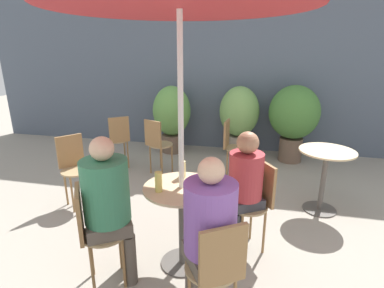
{
  "coord_description": "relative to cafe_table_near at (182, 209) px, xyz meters",
  "views": [
    {
      "loc": [
        0.46,
        -2.06,
        1.85
      ],
      "look_at": [
        -0.12,
        0.53,
        1.01
      ],
      "focal_mm": 28.0,
      "sensor_mm": 36.0,
      "label": 1
    }
  ],
  "objects": [
    {
      "name": "ground_plane",
      "position": [
        0.12,
        -0.13,
        -0.55
      ],
      "size": [
        20.0,
        20.0,
        0.0
      ],
      "primitive_type": "plane",
      "color": "gray"
    },
    {
      "name": "storefront_wall",
      "position": [
        0.12,
        3.44,
        0.95
      ],
      "size": [
        10.0,
        0.06,
        3.0
      ],
      "color": "#4C5666",
      "rests_on": "ground_plane"
    },
    {
      "name": "cafe_table_near",
      "position": [
        0.0,
        0.0,
        0.0
      ],
      "size": [
        0.64,
        0.64,
        0.76
      ],
      "color": "#514C47",
      "rests_on": "ground_plane"
    },
    {
      "name": "cafe_table_far",
      "position": [
        1.38,
        1.27,
        -0.01
      ],
      "size": [
        0.62,
        0.62,
        0.76
      ],
      "color": "#514C47",
      "rests_on": "ground_plane"
    },
    {
      "name": "bistro_chair_0",
      "position": [
        -0.61,
        -0.39,
        -0.02
      ],
      "size": [
        0.42,
        0.41,
        0.86
      ],
      "rotation": [
        0.0,
        0.0,
        -4.15
      ],
      "color": "#997F56",
      "rests_on": "ground_plane"
    },
    {
      "name": "bistro_chair_1",
      "position": [
        0.39,
        -0.61,
        -0.02
      ],
      "size": [
        0.41,
        0.42,
        0.86
      ],
      "rotation": [
        0.0,
        0.0,
        -2.58
      ],
      "color": "#997F56",
      "rests_on": "ground_plane"
    },
    {
      "name": "bistro_chair_2",
      "position": [
        0.61,
        0.39,
        -0.02
      ],
      "size": [
        0.42,
        0.41,
        0.86
      ],
      "rotation": [
        0.0,
        0.0,
        -1.01
      ],
      "color": "#997F56",
      "rests_on": "ground_plane"
    },
    {
      "name": "bistro_chair_3",
      "position": [
        0.24,
        2.04,
        -0.02
      ],
      "size": [
        0.37,
        0.36,
        0.86
      ],
      "rotation": [
        0.0,
        0.0,
        1.48
      ],
      "color": "#997F56",
      "rests_on": "ground_plane"
    },
    {
      "name": "bistro_chair_4",
      "position": [
        -0.87,
        1.89,
        -0.02
      ],
      "size": [
        0.4,
        0.41,
        0.86
      ],
      "rotation": [
        0.0,
        0.0,
        2.73
      ],
      "color": "#997F56",
      "rests_on": "ground_plane"
    },
    {
      "name": "bistro_chair_5",
      "position": [
        -1.56,
        0.8,
        -0.02
      ],
      "size": [
        0.42,
        0.42,
        0.86
      ],
      "rotation": [
        0.0,
        0.0,
        0.9
      ],
      "color": "#997F56",
      "rests_on": "ground_plane"
    },
    {
      "name": "bistro_chair_6",
      "position": [
        -1.54,
        1.98,
        -0.02
      ],
      "size": [
        0.41,
        0.42,
        0.86
      ],
      "rotation": [
        0.0,
        0.0,
        3.79
      ],
      "color": "#997F56",
      "rests_on": "ground_plane"
    },
    {
      "name": "seated_person_0",
      "position": [
        -0.5,
        -0.31,
        0.19
      ],
      "size": [
        0.45,
        0.44,
        1.25
      ],
      "rotation": [
        0.0,
        0.0,
        2.13
      ],
      "color": "brown",
      "rests_on": "ground_plane"
    },
    {
      "name": "seated_person_1",
      "position": [
        0.31,
        -0.5,
        0.18
      ],
      "size": [
        0.42,
        0.43,
        1.23
      ],
      "rotation": [
        0.0,
        0.0,
        3.7
      ],
      "color": "brown",
      "rests_on": "ground_plane"
    },
    {
      "name": "seated_person_2",
      "position": [
        0.5,
        0.31,
        0.16
      ],
      "size": [
        0.39,
        0.38,
        1.18
      ],
      "rotation": [
        0.0,
        0.0,
        -1.01
      ],
      "color": "#2D2D33",
      "rests_on": "ground_plane"
    },
    {
      "name": "beer_glass_0",
      "position": [
        -0.16,
        -0.12,
        0.29
      ],
      "size": [
        0.06,
        0.06,
        0.17
      ],
      "color": "#DBC65B",
      "rests_on": "cafe_table_near"
    },
    {
      "name": "beer_glass_1",
      "position": [
        0.19,
        -0.07,
        0.29
      ],
      "size": [
        0.06,
        0.06,
        0.16
      ],
      "color": "#DBC65B",
      "rests_on": "cafe_table_near"
    },
    {
      "name": "beer_glass_2",
      "position": [
        -0.04,
        0.19,
        0.29
      ],
      "size": [
        0.06,
        0.06,
        0.15
      ],
      "color": "beige",
      "rests_on": "cafe_table_near"
    },
    {
      "name": "potted_plant_0",
      "position": [
        -0.95,
        2.98,
        0.17
      ],
      "size": [
        0.69,
        0.69,
        1.23
      ],
      "color": "brown",
      "rests_on": "ground_plane"
    },
    {
      "name": "potted_plant_1",
      "position": [
        0.26,
        3.05,
        0.19
      ],
      "size": [
        0.69,
        0.69,
        1.25
      ],
      "color": "slate",
      "rests_on": "ground_plane"
    },
    {
      "name": "potted_plant_2",
      "position": [
        1.17,
        2.94,
        0.25
      ],
      "size": [
        0.82,
        0.82,
        1.3
      ],
      "color": "brown",
      "rests_on": "ground_plane"
    }
  ]
}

